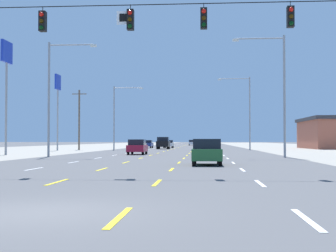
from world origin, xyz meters
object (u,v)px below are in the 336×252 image
at_px(hatchback_inner_right_nearest, 207,152).
at_px(sedan_far_left_farther, 147,144).
at_px(streetlight_right_row_0, 279,87).
at_px(streetlight_left_row_1, 117,113).
at_px(sedan_far_left_midfar, 140,144).
at_px(hatchback_inner_left_mid, 137,147).
at_px(hatchback_center_turn_distant_b, 192,143).
at_px(streetlight_left_row_0, 54,90).
at_px(suv_inner_left_far, 163,143).
at_px(pole_sign_left_row_1, 7,67).
at_px(sedan_inner_left_farthest, 169,144).
at_px(sedan_inner_right_near, 206,149).
at_px(pole_sign_left_row_2, 58,92).
at_px(sedan_inner_right_distant_a, 205,143).
at_px(streetlight_right_row_1, 246,107).

bearing_deg(hatchback_inner_right_nearest, sedan_far_left_farther, 99.81).
height_order(streetlight_right_row_0, streetlight_left_row_1, streetlight_right_row_0).
height_order(sedan_far_left_midfar, sedan_far_left_farther, same).
distance_m(hatchback_inner_right_nearest, hatchback_inner_left_mid, 21.52).
relative_size(hatchback_center_turn_distant_b, streetlight_left_row_0, 0.39).
xyz_separation_m(suv_inner_left_far, pole_sign_left_row_1, (-12.73, -33.87, 7.69)).
distance_m(sedan_far_left_farther, sedan_inner_left_farthest, 4.21).
relative_size(hatchback_inner_left_mid, sedan_far_left_midfar, 0.87).
bearing_deg(hatchback_inner_left_mid, streetlight_left_row_0, -129.55).
bearing_deg(hatchback_inner_left_mid, hatchback_inner_right_nearest, -71.21).
height_order(sedan_inner_right_near, sedan_far_left_midfar, same).
relative_size(sedan_inner_right_near, hatchback_inner_left_mid, 1.15).
bearing_deg(pole_sign_left_row_2, sedan_inner_right_distant_a, 71.82).
relative_size(hatchback_inner_left_mid, sedan_inner_right_distant_a, 0.87).
height_order(sedan_far_left_farther, pole_sign_left_row_2, pole_sign_left_row_2).
xyz_separation_m(suv_inner_left_far, streetlight_left_row_0, (-6.36, -38.94, 4.79)).
xyz_separation_m(sedan_inner_left_farthest, streetlight_right_row_1, (13.02, -20.08, 5.54)).
relative_size(suv_inner_left_far, streetlight_right_row_0, 0.47).
distance_m(hatchback_inner_left_mid, hatchback_center_turn_distant_b, 84.38).
bearing_deg(sedan_inner_right_distant_a, streetlight_left_row_1, -102.66).
distance_m(sedan_far_left_midfar, sedan_far_left_farther, 12.50).
bearing_deg(suv_inner_left_far, streetlight_left_row_1, -128.39).
bearing_deg(pole_sign_left_row_1, sedan_inner_right_near, -17.96).
distance_m(pole_sign_left_row_2, streetlight_right_row_1, 27.53).
height_order(suv_inner_left_far, sedan_inner_left_farthest, suv_inner_left_far).
xyz_separation_m(pole_sign_left_row_2, streetlight_right_row_1, (27.04, 4.76, -2.01)).
height_order(sedan_inner_right_near, sedan_inner_right_distant_a, same).
xyz_separation_m(sedan_inner_left_farthest, pole_sign_left_row_1, (-12.73, -45.98, 7.96)).
xyz_separation_m(hatchback_inner_left_mid, pole_sign_left_row_1, (-12.69, -2.58, 7.93)).
relative_size(hatchback_inner_right_nearest, streetlight_left_row_0, 0.39).
height_order(hatchback_inner_right_nearest, streetlight_left_row_1, streetlight_left_row_1).
bearing_deg(pole_sign_left_row_2, streetlight_left_row_0, -73.72).
relative_size(sedan_inner_right_near, pole_sign_left_row_2, 0.42).
height_order(streetlight_left_row_0, streetlight_left_row_1, streetlight_left_row_0).
distance_m(sedan_inner_left_farthest, streetlight_left_row_0, 51.69).
distance_m(suv_inner_left_far, sedan_inner_left_farthest, 12.11).
height_order(hatchback_inner_left_mid, sedan_inner_left_farthest, hatchback_inner_left_mid).
bearing_deg(streetlight_left_row_0, pole_sign_left_row_1, 141.48).
bearing_deg(hatchback_inner_left_mid, sedan_far_left_farther, 95.20).
bearing_deg(streetlight_left_row_0, suv_inner_left_far, 80.72).
height_order(sedan_inner_right_near, streetlight_right_row_1, streetlight_right_row_1).
xyz_separation_m(sedan_far_left_farther, hatchback_center_turn_distant_b, (7.29, 42.64, 0.03)).
xyz_separation_m(sedan_far_left_farther, streetlight_right_row_1, (16.86, -18.34, 5.54)).
relative_size(sedan_far_left_farther, streetlight_right_row_1, 0.42).
bearing_deg(hatchback_inner_left_mid, streetlight_right_row_1, 60.73).
distance_m(sedan_inner_right_near, sedan_far_left_farther, 51.73).
xyz_separation_m(pole_sign_left_row_1, streetlight_left_row_1, (6.42, 25.90, -3.10)).
distance_m(sedan_far_left_midfar, suv_inner_left_far, 4.25).
relative_size(suv_inner_left_far, sedan_inner_left_farthest, 1.09).
bearing_deg(sedan_inner_left_farthest, hatchback_center_turn_distant_b, 85.18).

